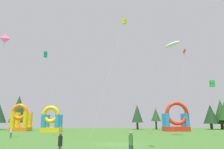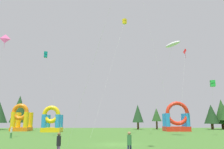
{
  "view_description": "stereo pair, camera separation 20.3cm",
  "coord_description": "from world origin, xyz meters",
  "px_view_note": "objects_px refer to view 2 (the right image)",
  "views": [
    {
      "loc": [
        -1.8,
        -26.48,
        2.64
      ],
      "look_at": [
        0.0,
        10.64,
        10.38
      ],
      "focal_mm": 35.68,
      "sensor_mm": 36.0,
      "label": 1
    },
    {
      "loc": [
        -1.6,
        -26.49,
        2.64
      ],
      "look_at": [
        0.0,
        10.64,
        10.38
      ],
      "focal_mm": 35.68,
      "sensor_mm": 36.0,
      "label": 2
    }
  ],
  "objects_px": {
    "kite_red_diamond": "(185,52)",
    "person_far_side": "(129,142)",
    "person_near_camera": "(11,131)",
    "inflatable_orange_dome": "(177,121)",
    "kite_pink_diamond": "(5,39)",
    "kite_teal_box": "(46,55)",
    "kite_yellow_box": "(124,22)",
    "person_left_edge": "(59,143)",
    "kite_green_box": "(213,83)",
    "kite_white_parafoil": "(172,44)",
    "inflatable_yellow_castle": "(21,121)",
    "inflatable_blue_arch": "(52,122)"
  },
  "relations": [
    {
      "from": "kite_red_diamond",
      "to": "person_far_side",
      "type": "xyz_separation_m",
      "value": [
        -18.4,
        -34.95,
        -18.13
      ]
    },
    {
      "from": "person_near_camera",
      "to": "inflatable_orange_dome",
      "type": "bearing_deg",
      "value": 5.19
    },
    {
      "from": "kite_pink_diamond",
      "to": "kite_teal_box",
      "type": "relative_size",
      "value": 1.11
    },
    {
      "from": "kite_yellow_box",
      "to": "kite_red_diamond",
      "type": "xyz_separation_m",
      "value": [
        15.86,
        8.0,
        -3.99
      ]
    },
    {
      "from": "kite_yellow_box",
      "to": "kite_teal_box",
      "type": "xyz_separation_m",
      "value": [
        -14.85,
        -4.65,
        -8.9
      ]
    },
    {
      "from": "kite_yellow_box",
      "to": "person_left_edge",
      "type": "relative_size",
      "value": 13.25
    },
    {
      "from": "kite_teal_box",
      "to": "person_near_camera",
      "type": "distance_m",
      "value": 14.14
    },
    {
      "from": "kite_yellow_box",
      "to": "kite_green_box",
      "type": "relative_size",
      "value": 2.36
    },
    {
      "from": "kite_white_parafoil",
      "to": "kite_red_diamond",
      "type": "relative_size",
      "value": 0.86
    },
    {
      "from": "kite_yellow_box",
      "to": "person_near_camera",
      "type": "height_order",
      "value": "kite_yellow_box"
    },
    {
      "from": "kite_yellow_box",
      "to": "inflatable_yellow_castle",
      "type": "distance_m",
      "value": 37.15
    },
    {
      "from": "person_near_camera",
      "to": "person_left_edge",
      "type": "height_order",
      "value": "person_left_edge"
    },
    {
      "from": "person_far_side",
      "to": "inflatable_orange_dome",
      "type": "xyz_separation_m",
      "value": [
        17.07,
        40.57,
        1.57
      ]
    },
    {
      "from": "kite_red_diamond",
      "to": "kite_teal_box",
      "type": "height_order",
      "value": "kite_red_diamond"
    },
    {
      "from": "kite_green_box",
      "to": "inflatable_blue_arch",
      "type": "distance_m",
      "value": 36.69
    },
    {
      "from": "kite_pink_diamond",
      "to": "person_left_edge",
      "type": "xyz_separation_m",
      "value": [
        13.07,
        -18.66,
        -14.74
      ]
    },
    {
      "from": "kite_teal_box",
      "to": "person_left_edge",
      "type": "xyz_separation_m",
      "value": [
        7.21,
        -22.36,
        -13.25
      ]
    },
    {
      "from": "person_far_side",
      "to": "kite_red_diamond",
      "type": "bearing_deg",
      "value": 50.15
    },
    {
      "from": "person_near_camera",
      "to": "person_far_side",
      "type": "xyz_separation_m",
      "value": [
        16.01,
        -19.24,
        0.07
      ]
    },
    {
      "from": "kite_green_box",
      "to": "kite_red_diamond",
      "type": "bearing_deg",
      "value": 91.75
    },
    {
      "from": "inflatable_yellow_castle",
      "to": "inflatable_blue_arch",
      "type": "relative_size",
      "value": 1.14
    },
    {
      "from": "kite_red_diamond",
      "to": "inflatable_blue_arch",
      "type": "distance_m",
      "value": 36.8
    },
    {
      "from": "kite_white_parafoil",
      "to": "inflatable_orange_dome",
      "type": "height_order",
      "value": "kite_white_parafoil"
    },
    {
      "from": "kite_yellow_box",
      "to": "person_near_camera",
      "type": "bearing_deg",
      "value": -157.42
    },
    {
      "from": "kite_teal_box",
      "to": "person_left_edge",
      "type": "distance_m",
      "value": 26.97
    },
    {
      "from": "kite_pink_diamond",
      "to": "person_near_camera",
      "type": "bearing_deg",
      "value": 16.34
    },
    {
      "from": "kite_teal_box",
      "to": "inflatable_orange_dome",
      "type": "relative_size",
      "value": 1.99
    },
    {
      "from": "person_near_camera",
      "to": "kite_teal_box",
      "type": "bearing_deg",
      "value": 12.02
    },
    {
      "from": "person_near_camera",
      "to": "inflatable_yellow_castle",
      "type": "bearing_deg",
      "value": 78.77
    },
    {
      "from": "kite_teal_box",
      "to": "inflatable_blue_arch",
      "type": "relative_size",
      "value": 2.41
    },
    {
      "from": "kite_yellow_box",
      "to": "person_left_edge",
      "type": "xyz_separation_m",
      "value": [
        -7.64,
        -27.0,
        -22.16
      ]
    },
    {
      "from": "inflatable_yellow_castle",
      "to": "kite_pink_diamond",
      "type": "bearing_deg",
      "value": -78.56
    },
    {
      "from": "inflatable_blue_arch",
      "to": "kite_teal_box",
      "type": "bearing_deg",
      "value": -83.85
    },
    {
      "from": "kite_red_diamond",
      "to": "kite_green_box",
      "type": "xyz_separation_m",
      "value": [
        0.35,
        -11.27,
        -9.72
      ]
    },
    {
      "from": "kite_red_diamond",
      "to": "inflatable_orange_dome",
      "type": "relative_size",
      "value": 2.66
    },
    {
      "from": "inflatable_blue_arch",
      "to": "person_far_side",
      "type": "bearing_deg",
      "value": -69.92
    },
    {
      "from": "kite_white_parafoil",
      "to": "inflatable_yellow_castle",
      "type": "height_order",
      "value": "kite_white_parafoil"
    },
    {
      "from": "kite_red_diamond",
      "to": "person_left_edge",
      "type": "relative_size",
      "value": 11.09
    },
    {
      "from": "kite_white_parafoil",
      "to": "person_left_edge",
      "type": "distance_m",
      "value": 31.44
    },
    {
      "from": "inflatable_blue_arch",
      "to": "kite_pink_diamond",
      "type": "bearing_deg",
      "value": -101.72
    },
    {
      "from": "inflatable_yellow_castle",
      "to": "kite_red_diamond",
      "type": "bearing_deg",
      "value": -12.23
    },
    {
      "from": "kite_white_parafoil",
      "to": "kite_yellow_box",
      "type": "xyz_separation_m",
      "value": [
        -8.43,
        4.87,
        6.65
      ]
    },
    {
      "from": "kite_pink_diamond",
      "to": "kite_teal_box",
      "type": "distance_m",
      "value": 7.08
    },
    {
      "from": "kite_red_diamond",
      "to": "person_left_edge",
      "type": "distance_m",
      "value": 45.91
    },
    {
      "from": "kite_yellow_box",
      "to": "kite_red_diamond",
      "type": "relative_size",
      "value": 1.19
    },
    {
      "from": "person_left_edge",
      "to": "person_far_side",
      "type": "relative_size",
      "value": 0.97
    },
    {
      "from": "person_near_camera",
      "to": "inflatable_orange_dome",
      "type": "distance_m",
      "value": 39.4
    },
    {
      "from": "kite_pink_diamond",
      "to": "inflatable_orange_dome",
      "type": "relative_size",
      "value": 2.2
    },
    {
      "from": "person_left_edge",
      "to": "person_far_side",
      "type": "height_order",
      "value": "person_far_side"
    },
    {
      "from": "kite_white_parafoil",
      "to": "inflatable_orange_dome",
      "type": "distance_m",
      "value": 23.92
    }
  ]
}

